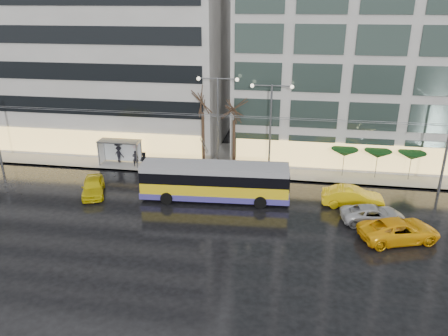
% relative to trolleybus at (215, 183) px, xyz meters
% --- Properties ---
extents(ground, '(140.00, 140.00, 0.00)m').
position_rel_trolleybus_xyz_m(ground, '(-2.90, -4.09, -1.55)').
color(ground, black).
rests_on(ground, ground).
extents(sidewalk, '(80.00, 10.00, 0.15)m').
position_rel_trolleybus_xyz_m(sidewalk, '(-0.90, 9.91, -1.47)').
color(sidewalk, gray).
rests_on(sidewalk, ground).
extents(kerb, '(80.00, 0.10, 0.15)m').
position_rel_trolleybus_xyz_m(kerb, '(-0.90, 4.96, -1.47)').
color(kerb, slate).
rests_on(kerb, ground).
extents(building_left, '(34.00, 14.00, 22.00)m').
position_rel_trolleybus_xyz_m(building_left, '(-18.90, 14.91, 9.60)').
color(building_left, '#9C9A95').
rests_on(building_left, sidewalk).
extents(building_right, '(32.00, 14.00, 25.00)m').
position_rel_trolleybus_xyz_m(building_right, '(16.10, 14.91, 11.10)').
color(building_right, '#9C9A95').
rests_on(building_right, sidewalk).
extents(trolleybus, '(12.45, 5.01, 5.71)m').
position_rel_trolleybus_xyz_m(trolleybus, '(0.00, 0.00, 0.00)').
color(trolleybus, gold).
rests_on(trolleybus, ground).
extents(catenary, '(42.24, 5.12, 7.00)m').
position_rel_trolleybus_xyz_m(catenary, '(-1.90, 3.85, 2.71)').
color(catenary, '#595B60').
rests_on(catenary, ground).
extents(bus_shelter, '(4.20, 1.60, 2.51)m').
position_rel_trolleybus_xyz_m(bus_shelter, '(-11.28, 6.60, 0.41)').
color(bus_shelter, '#595B60').
rests_on(bus_shelter, sidewalk).
extents(street_lamp_near, '(3.96, 0.36, 9.03)m').
position_rel_trolleybus_xyz_m(street_lamp_near, '(-0.90, 6.71, 4.44)').
color(street_lamp_near, '#595B60').
rests_on(street_lamp_near, sidewalk).
extents(street_lamp_far, '(3.96, 0.36, 8.53)m').
position_rel_trolleybus_xyz_m(street_lamp_far, '(4.10, 6.71, 4.17)').
color(street_lamp_far, '#595B60').
rests_on(street_lamp_far, sidewalk).
extents(tree_a, '(3.20, 3.20, 8.40)m').
position_rel_trolleybus_xyz_m(tree_a, '(-2.40, 6.91, 5.54)').
color(tree_a, black).
rests_on(tree_a, sidewalk).
extents(tree_b, '(3.20, 3.20, 7.70)m').
position_rel_trolleybus_xyz_m(tree_b, '(0.60, 7.11, 4.85)').
color(tree_b, black).
rests_on(tree_b, sidewalk).
extents(parasol_a, '(2.50, 2.50, 2.65)m').
position_rel_trolleybus_xyz_m(parasol_a, '(11.10, 6.91, 0.90)').
color(parasol_a, '#595B60').
rests_on(parasol_a, sidewalk).
extents(parasol_b, '(2.50, 2.50, 2.65)m').
position_rel_trolleybus_xyz_m(parasol_b, '(14.10, 6.91, 0.90)').
color(parasol_b, '#595B60').
rests_on(parasol_b, sidewalk).
extents(parasol_c, '(2.50, 2.50, 2.65)m').
position_rel_trolleybus_xyz_m(parasol_c, '(17.10, 6.91, 0.90)').
color(parasol_c, '#595B60').
rests_on(parasol_c, sidewalk).
extents(taxi_a, '(3.31, 4.81, 1.52)m').
position_rel_trolleybus_xyz_m(taxi_a, '(-10.58, -0.70, -0.79)').
color(taxi_a, '#CEBA0A').
rests_on(taxi_a, ground).
extents(taxi_b, '(4.96, 1.80, 1.63)m').
position_rel_trolleybus_xyz_m(taxi_b, '(11.33, 0.53, -0.73)').
color(taxi_b, yellow).
rests_on(taxi_b, ground).
extents(taxi_c, '(6.13, 4.21, 1.56)m').
position_rel_trolleybus_xyz_m(taxi_c, '(13.95, -4.50, -0.77)').
color(taxi_c, '#F9AF0D').
rests_on(taxi_c, ground).
extents(sedan_silver, '(5.05, 2.90, 1.33)m').
position_rel_trolleybus_xyz_m(sedan_silver, '(12.55, -2.08, -0.88)').
color(sedan_silver, '#B2B1B6').
rests_on(sedan_silver, ground).
extents(pedestrian_a, '(1.15, 1.16, 2.19)m').
position_rel_trolleybus_xyz_m(pedestrian_a, '(-9.20, 6.10, 0.06)').
color(pedestrian_a, black).
rests_on(pedestrian_a, sidewalk).
extents(pedestrian_b, '(0.92, 0.73, 1.83)m').
position_rel_trolleybus_xyz_m(pedestrian_b, '(-8.04, 5.31, -0.48)').
color(pedestrian_b, black).
rests_on(pedestrian_b, sidewalk).
extents(pedestrian_c, '(1.26, 1.06, 2.11)m').
position_rel_trolleybus_xyz_m(pedestrian_c, '(-11.27, 6.98, -0.28)').
color(pedestrian_c, black).
rests_on(pedestrian_c, sidewalk).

